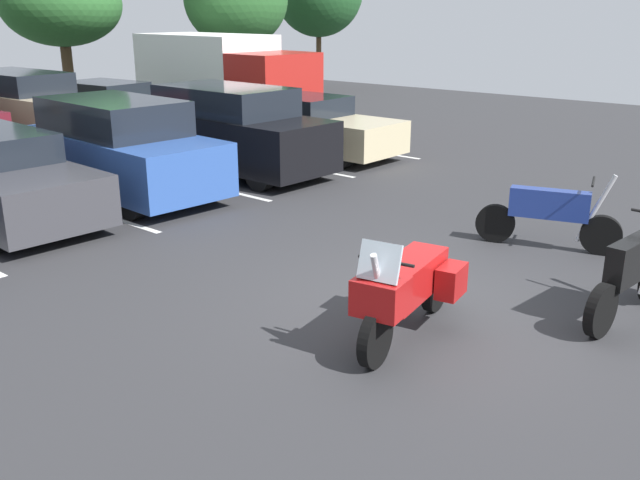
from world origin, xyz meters
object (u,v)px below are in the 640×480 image
at_px(motorcycle_touring, 406,286).
at_px(car_champagne, 311,127).
at_px(car_far_green, 110,107).
at_px(car_far_tan, 24,107).
at_px(motorcycle_third, 550,214).
at_px(car_black, 235,130).
at_px(car_blue, 120,148).
at_px(box_truck, 222,75).
at_px(motorcycle_second, 632,273).

bearing_deg(motorcycle_touring, car_champagne, 46.73).
bearing_deg(car_far_green, car_far_tan, 177.15).
relative_size(car_champagne, car_far_tan, 0.97).
xyz_separation_m(car_far_tan, car_far_green, (2.65, -0.13, -0.24)).
height_order(motorcycle_third, car_black, car_black).
bearing_deg(car_blue, car_champagne, -1.83).
distance_m(motorcycle_touring, car_blue, 8.14).
xyz_separation_m(motorcycle_touring, car_champagne, (7.30, 7.76, 0.08)).
height_order(motorcycle_touring, car_far_green, car_far_green).
distance_m(motorcycle_third, car_champagne, 8.33).
relative_size(car_black, car_champagne, 0.98).
distance_m(car_black, car_far_green, 7.28).
bearing_deg(car_far_green, motorcycle_touring, -112.40).
height_order(motorcycle_third, car_far_green, car_far_green).
height_order(car_black, box_truck, box_truck).
bearing_deg(car_blue, box_truck, 36.53).
height_order(car_blue, car_far_tan, car_far_tan).
height_order(motorcycle_touring, car_champagne, car_champagne).
relative_size(motorcycle_third, car_champagne, 0.45).
bearing_deg(car_blue, car_black, -5.41).
bearing_deg(motorcycle_third, motorcycle_touring, -178.87).
relative_size(car_blue, box_truck, 0.73).
bearing_deg(car_blue, motorcycle_third, -73.58).
bearing_deg(box_truck, car_far_green, 167.48).
bearing_deg(car_blue, car_far_tan, 76.46).
xyz_separation_m(car_blue, car_far_green, (4.33, 6.85, -0.20)).
xyz_separation_m(motorcycle_touring, box_truck, (9.88, 13.95, 0.84)).
xyz_separation_m(motorcycle_second, car_far_green, (3.87, 16.51, 0.17)).
relative_size(car_blue, car_far_tan, 1.01).
distance_m(car_blue, car_far_green, 8.11).
relative_size(motorcycle_second, car_far_green, 0.42).
bearing_deg(box_truck, motorcycle_third, -112.70).
bearing_deg(car_champagne, car_far_tan, 118.31).
bearing_deg(motorcycle_third, car_far_tan, 92.44).
bearing_deg(car_far_tan, car_blue, -103.54).
bearing_deg(car_champagne, car_black, -178.04).
bearing_deg(car_far_tan, car_black, -80.89).
bearing_deg(motorcycle_touring, car_black, 58.99).
bearing_deg(car_far_tan, motorcycle_third, -87.56).
bearing_deg(motorcycle_second, car_black, 75.76).
height_order(motorcycle_touring, motorcycle_third, motorcycle_touring).
bearing_deg(car_black, motorcycle_third, -94.00).
distance_m(motorcycle_second, car_far_tan, 16.69).
height_order(car_black, car_champagne, car_black).
height_order(motorcycle_touring, car_black, car_black).
height_order(motorcycle_third, car_champagne, car_champagne).
height_order(motorcycle_second, car_blue, car_blue).
height_order(car_blue, car_far_green, car_blue).
relative_size(motorcycle_touring, motorcycle_second, 1.08).
xyz_separation_m(motorcycle_third, box_truck, (5.80, 13.87, 0.93)).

